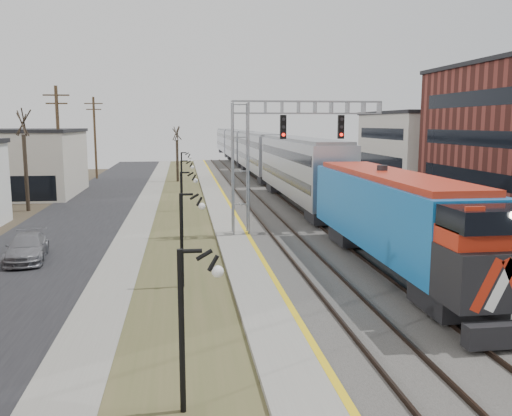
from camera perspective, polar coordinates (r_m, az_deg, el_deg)
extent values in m
cube|color=black|center=(40.35, -18.47, -1.25)|extent=(7.00, 120.00, 0.04)
cube|color=gray|center=(39.75, -12.09, -1.11)|extent=(2.00, 120.00, 0.08)
cube|color=#454A27|center=(39.63, -7.76, -1.03)|extent=(4.00, 120.00, 0.06)
cube|color=gray|center=(39.72, -3.44, -0.81)|extent=(2.00, 120.00, 0.24)
cube|color=#595651|center=(40.40, 3.65, -0.68)|extent=(8.00, 120.00, 0.20)
cube|color=black|center=(44.34, 19.04, -0.40)|extent=(16.00, 120.00, 0.04)
cube|color=gold|center=(39.77, -2.17, -0.61)|extent=(0.24, 120.00, 0.01)
cube|color=#2D2119|center=(39.92, -0.22, -0.52)|extent=(0.08, 120.00, 0.15)
cube|color=#2D2119|center=(40.14, 1.91, -0.48)|extent=(0.08, 120.00, 0.15)
cube|color=#2D2119|center=(40.52, 4.70, -0.41)|extent=(0.08, 120.00, 0.15)
cube|color=#2D2119|center=(40.87, 6.75, -0.36)|extent=(0.08, 120.00, 0.15)
cube|color=#1668B6|center=(24.88, 14.60, -1.42)|extent=(3.00, 17.00, 4.25)
cube|color=black|center=(17.88, 25.17, -11.96)|extent=(2.80, 0.50, 0.70)
cube|color=#9DA0A7|center=(44.11, 4.61, 3.93)|extent=(3.00, 22.00, 5.33)
cube|color=#9DA0A7|center=(66.51, 0.41, 5.62)|extent=(3.00, 22.00, 5.33)
cube|color=#9DA0A7|center=(89.11, -1.68, 6.45)|extent=(3.00, 22.00, 5.33)
cube|color=#9DA0A7|center=(111.79, -2.92, 6.94)|extent=(3.00, 22.00, 5.33)
cube|color=gray|center=(32.35, -1.67, 3.91)|extent=(1.00, 1.00, 8.00)
cube|color=gray|center=(32.90, 5.36, 10.50)|extent=(9.00, 0.80, 0.80)
cube|color=black|center=(32.14, 2.88, 8.51)|extent=(0.35, 0.25, 1.40)
cube|color=black|center=(32.96, 8.93, 8.43)|extent=(0.35, 0.25, 1.40)
cylinder|color=black|center=(12.97, -7.83, -12.95)|extent=(0.14, 0.14, 4.00)
cylinder|color=black|center=(22.56, -7.83, -3.49)|extent=(0.14, 0.14, 4.00)
cylinder|color=black|center=(32.40, -7.82, 0.28)|extent=(0.14, 0.14, 4.00)
cylinder|color=black|center=(42.32, -7.82, 2.29)|extent=(0.14, 0.14, 4.00)
cylinder|color=black|center=(54.26, -7.82, 3.73)|extent=(0.14, 0.14, 4.00)
cylinder|color=#4C3823|center=(50.21, -20.04, 6.30)|extent=(0.28, 0.28, 10.00)
cylinder|color=#4C3823|center=(69.88, -16.58, 7.05)|extent=(0.28, 0.28, 10.00)
cube|color=gray|center=(41.32, 9.38, 0.41)|extent=(0.04, 120.00, 1.60)
cube|color=beige|center=(56.81, -25.30, 4.20)|extent=(14.00, 12.00, 6.00)
cube|color=beige|center=(76.97, 18.53, 6.35)|extent=(16.00, 18.00, 8.00)
cylinder|color=#382D23|center=(45.84, -23.05, 3.39)|extent=(0.30, 0.30, 5.95)
cylinder|color=#382D23|center=(64.20, -8.28, 4.91)|extent=(0.30, 0.30, 4.90)
imported|color=#161F4F|center=(31.89, 21.29, -2.58)|extent=(5.76, 2.90, 1.60)
imported|color=gray|center=(35.63, 19.49, -1.48)|extent=(4.45, 2.76, 1.41)
imported|color=slate|center=(29.40, -22.97, -3.92)|extent=(2.40, 4.66, 1.29)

